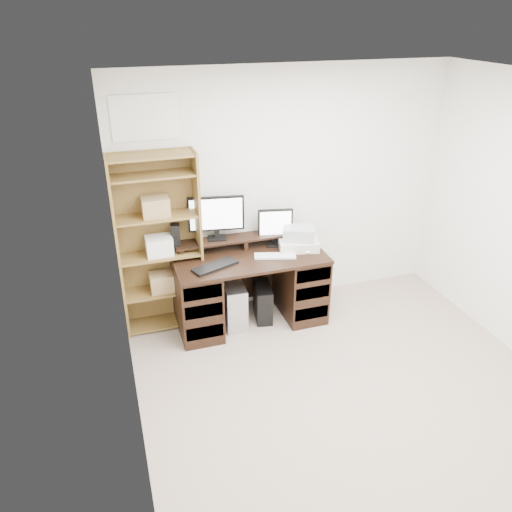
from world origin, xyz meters
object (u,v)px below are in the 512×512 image
tower_black (263,302)px  bookshelf (159,243)px  monitor_wide (216,215)px  tower_silver (233,303)px  printer (298,244)px  monitor_small (275,226)px  desk (250,287)px

tower_black → bookshelf: bookshelf is taller
monitor_wide → tower_silver: bearing=-61.6°
tower_black → printer: bearing=12.3°
monitor_small → printer: bearing=-27.0°
bookshelf → tower_silver: bearing=-16.7°
tower_silver → bookshelf: 0.98m
desk → tower_silver: 0.24m
monitor_small → bookshelf: (-1.18, 0.04, -0.04)m
monitor_small → tower_black: bearing=-126.0°
printer → tower_silver: printer is taller
bookshelf → tower_black: bearing=-11.8°
monitor_wide → bookshelf: bearing=-167.1°
monitor_wide → tower_silver: monitor_wide is taller
monitor_wide → monitor_small: 0.62m
monitor_small → printer: size_ratio=0.99×
printer → bookshelf: bearing=-174.8°
printer → tower_black: (-0.38, -0.01, -0.61)m
desk → tower_black: size_ratio=3.75×
desk → printer: size_ratio=3.84×
tower_silver → tower_black: 0.32m
printer → bookshelf: bookshelf is taller
desk → bookshelf: 1.02m
tower_black → bookshelf: (-0.99, 0.21, 0.73)m
bookshelf → desk: bearing=-14.1°
desk → bookshelf: size_ratio=0.83×
desk → monitor_small: size_ratio=3.87×
desk → tower_silver: desk is taller
monitor_small → printer: monitor_small is taller
monitor_small → bookshelf: bookshelf is taller
monitor_wide → printer: monitor_wide is taller
monitor_small → printer: 0.30m
monitor_wide → printer: bearing=-7.9°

